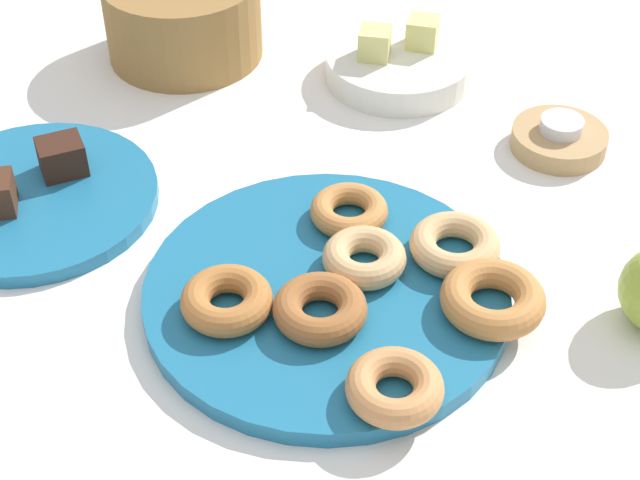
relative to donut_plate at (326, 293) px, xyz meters
name	(u,v)px	position (x,y,z in m)	size (l,w,h in m)	color
ground_plane	(326,299)	(0.00, 0.00, -0.01)	(2.40, 2.40, 0.00)	white
donut_plate	(326,293)	(0.00, 0.00, 0.00)	(0.34, 0.34, 0.02)	#1E6B93
donut_0	(349,211)	(0.04, 0.09, 0.02)	(0.08, 0.08, 0.02)	#BC7A3D
donut_1	(395,387)	(0.03, -0.14, 0.02)	(0.08, 0.08, 0.03)	#C6844C
donut_2	(364,258)	(0.04, 0.02, 0.02)	(0.08, 0.08, 0.03)	tan
donut_3	(227,300)	(-0.09, -0.01, 0.02)	(0.08, 0.08, 0.03)	#AD6B33
donut_4	(455,245)	(0.13, 0.02, 0.02)	(0.09, 0.09, 0.03)	tan
donut_5	(493,299)	(0.14, -0.06, 0.02)	(0.09, 0.09, 0.03)	#BC7A3D
donut_6	(320,309)	(-0.01, -0.04, 0.02)	(0.08, 0.08, 0.03)	#995B2D
cake_plate	(35,199)	(-0.27, 0.20, 0.00)	(0.25, 0.25, 0.02)	#1E6B93
brownie_far	(62,157)	(-0.24, 0.23, 0.02)	(0.05, 0.04, 0.04)	#381E14
candle_holder	(559,140)	(0.30, 0.18, 0.00)	(0.11, 0.11, 0.02)	tan
tealight	(562,125)	(0.30, 0.18, 0.02)	(0.05, 0.05, 0.01)	silver
basket	(183,17)	(-0.08, 0.47, 0.04)	(0.19, 0.19, 0.10)	olive
fruit_bowl	(399,66)	(0.16, 0.36, 0.01)	(0.18, 0.18, 0.03)	silver
melon_chunk_left	(375,43)	(0.13, 0.36, 0.04)	(0.04, 0.04, 0.04)	#DBD67A
melon_chunk_right	(422,32)	(0.19, 0.37, 0.04)	(0.04, 0.04, 0.04)	#DBD67A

